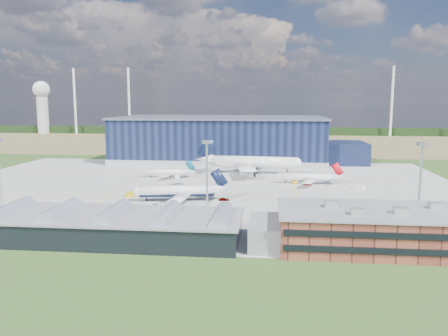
# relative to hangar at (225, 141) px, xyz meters

# --- Properties ---
(ground) EXTENTS (600.00, 600.00, 0.00)m
(ground) POSITION_rel_hangar_xyz_m (-2.81, -94.80, -11.62)
(ground) COLOR #34541F
(ground) RESTS_ON ground
(apron) EXTENTS (220.00, 160.00, 0.08)m
(apron) POSITION_rel_hangar_xyz_m (-2.81, -84.80, -11.59)
(apron) COLOR #AEAEA8
(apron) RESTS_ON ground
(farmland) EXTENTS (600.00, 220.00, 0.01)m
(farmland) POSITION_rel_hangar_xyz_m (-2.81, 125.20, -11.62)
(farmland) COLOR olive
(farmland) RESTS_ON ground
(treeline) EXTENTS (600.00, 8.00, 8.00)m
(treeline) POSITION_rel_hangar_xyz_m (-2.81, 205.20, -7.62)
(treeline) COLOR black
(treeline) RESTS_ON ground
(horizon_dressing) EXTENTS (440.20, 18.00, 70.00)m
(horizon_dressing) POSITION_rel_hangar_xyz_m (-194.11, 199.58, 22.58)
(horizon_dressing) COLOR white
(horizon_dressing) RESTS_ON ground
(hangar) EXTENTS (145.00, 62.00, 26.10)m
(hangar) POSITION_rel_hangar_xyz_m (0.00, 0.00, 0.00)
(hangar) COLOR black
(hangar) RESTS_ON ground
(ops_building) EXTENTS (46.00, 23.00, 10.90)m
(ops_building) POSITION_rel_hangar_xyz_m (52.20, -154.81, -6.82)
(ops_building) COLOR brown
(ops_building) RESTS_ON ground
(glass_concourse) EXTENTS (78.00, 23.00, 8.60)m
(glass_concourse) POSITION_rel_hangar_xyz_m (-9.26, -154.80, -7.93)
(glass_concourse) COLOR black
(glass_concourse) RESTS_ON ground
(light_mast_center) EXTENTS (2.60, 2.60, 23.00)m
(light_mast_center) POSITION_rel_hangar_xyz_m (7.19, -124.80, 3.82)
(light_mast_center) COLOR silver
(light_mast_center) RESTS_ON ground
(light_mast_east) EXTENTS (2.60, 2.60, 23.00)m
(light_mast_east) POSITION_rel_hangar_xyz_m (72.19, -124.80, 3.82)
(light_mast_east) COLOR silver
(light_mast_east) RESTS_ON ground
(airliner_navy) EXTENTS (40.37, 39.79, 11.20)m
(airliner_navy) POSITION_rel_hangar_xyz_m (-5.74, -110.30, -6.01)
(airliner_navy) COLOR white
(airliner_navy) RESTS_ON ground
(airliner_red) EXTENTS (30.44, 29.85, 9.39)m
(airliner_red) POSITION_rel_hangar_xyz_m (42.84, -72.80, -6.92)
(airliner_red) COLOR white
(airliner_red) RESTS_ON ground
(airliner_widebody) EXTENTS (57.30, 56.25, 17.29)m
(airliner_widebody) POSITION_rel_hangar_xyz_m (18.77, -47.70, -2.97)
(airliner_widebody) COLOR white
(airliner_widebody) RESTS_ON ground
(airliner_regional) EXTENTS (26.24, 25.73, 8.10)m
(airliner_regional) POSITION_rel_hangar_xyz_m (-20.44, -63.80, -7.57)
(airliner_regional) COLOR white
(airliner_regional) RESTS_ON ground
(gse_tug_a) EXTENTS (3.06, 4.39, 1.69)m
(gse_tug_a) POSITION_rel_hangar_xyz_m (-24.52, -105.71, -10.77)
(gse_tug_a) COLOR gold
(gse_tug_a) RESTS_ON ground
(gse_tug_b) EXTENTS (2.67, 3.36, 1.28)m
(gse_tug_b) POSITION_rel_hangar_xyz_m (-32.70, -140.47, -10.98)
(gse_tug_b) COLOR gold
(gse_tug_b) RESTS_ON ground
(gse_cart_a) EXTENTS (2.32, 3.27, 1.35)m
(gse_cart_a) POSITION_rel_hangar_xyz_m (-15.27, -65.91, -10.94)
(gse_cart_a) COLOR white
(gse_cart_a) RESTS_ON ground
(gse_van_b) EXTENTS (4.55, 4.77, 2.07)m
(gse_van_b) POSITION_rel_hangar_xyz_m (62.54, -84.06, -10.58)
(gse_van_b) COLOR white
(gse_van_b) RESTS_ON ground
(gse_tug_c) EXTENTS (2.15, 3.08, 1.26)m
(gse_tug_c) POSITION_rel_hangar_xyz_m (37.74, -73.30, -10.99)
(gse_tug_c) COLOR gold
(gse_tug_c) RESTS_ON ground
(gse_van_c) EXTENTS (6.17, 4.52, 2.68)m
(gse_van_c) POSITION_rel_hangar_xyz_m (37.03, -124.94, -10.28)
(gse_van_c) COLOR white
(gse_van_c) RESTS_ON ground
(airstair) EXTENTS (2.81, 5.55, 3.40)m
(airstair) POSITION_rel_hangar_xyz_m (-32.73, -140.80, -9.92)
(airstair) COLOR white
(airstair) RESTS_ON ground
(car_a) EXTENTS (3.93, 2.22, 1.26)m
(car_a) POSITION_rel_hangar_xyz_m (10.88, -108.86, -10.99)
(car_a) COLOR #99999E
(car_a) RESTS_ON ground
(car_b) EXTENTS (3.40, 1.88, 1.06)m
(car_b) POSITION_rel_hangar_xyz_m (-10.82, -120.91, -11.09)
(car_b) COLOR #99999E
(car_b) RESTS_ON ground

